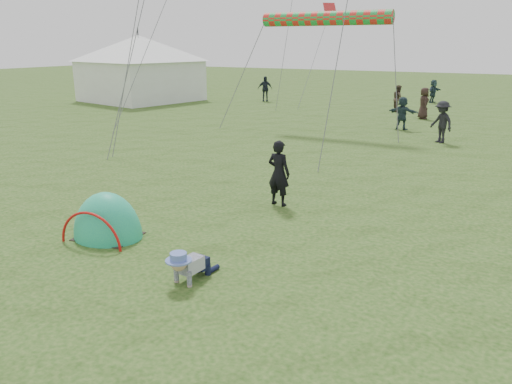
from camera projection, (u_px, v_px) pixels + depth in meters
The scene contains 14 objects.
ground at pixel (122, 279), 8.97m from camera, with size 140.00×140.00×0.00m, color #1B400F.
crawling_toddler at pixel (188, 264), 8.80m from camera, with size 0.59×0.84×0.64m, color black, non-canonical shape.
popup_tent at pixel (108, 237), 10.92m from camera, with size 1.56×1.28×2.01m, color #1BA084.
standing_adult at pixel (279, 173), 12.83m from camera, with size 0.62×0.41×1.71m, color black.
event_marquee at pixel (140, 66), 35.87m from camera, with size 7.16×7.16×4.92m, color white, non-canonical shape.
crowd_person_4 at pixel (424, 103), 27.56m from camera, with size 0.84×0.55×1.72m, color #2E1F1B.
crowd_person_5 at pixel (402, 113), 24.16m from camera, with size 1.48×0.47×1.59m, color #273A43.
crowd_person_7 at pixel (398, 98), 30.43m from camera, with size 0.78×0.61×1.61m, color #45372E.
crowd_person_8 at pixel (265, 89), 35.84m from camera, with size 1.04×0.43×1.77m, color #202733.
crowd_person_9 at pixel (442, 122), 20.96m from camera, with size 1.13×0.65×1.75m, color black.
crowd_person_10 at pixel (200, 79), 45.88m from camera, with size 0.81×0.53×1.66m, color #443531.
crowd_person_11 at pixel (433, 91), 35.09m from camera, with size 1.48×0.47×1.60m, color #273A44.
rainbow_tube_kite at pixel (325, 18), 22.83m from camera, with size 0.64×0.64×6.18m, color red.
diamond_kite_6 at pixel (330, 8), 34.02m from camera, with size 0.88×0.88×0.00m, color red.
Camera 1 is at (6.02, -5.98, 4.08)m, focal length 35.00 mm.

